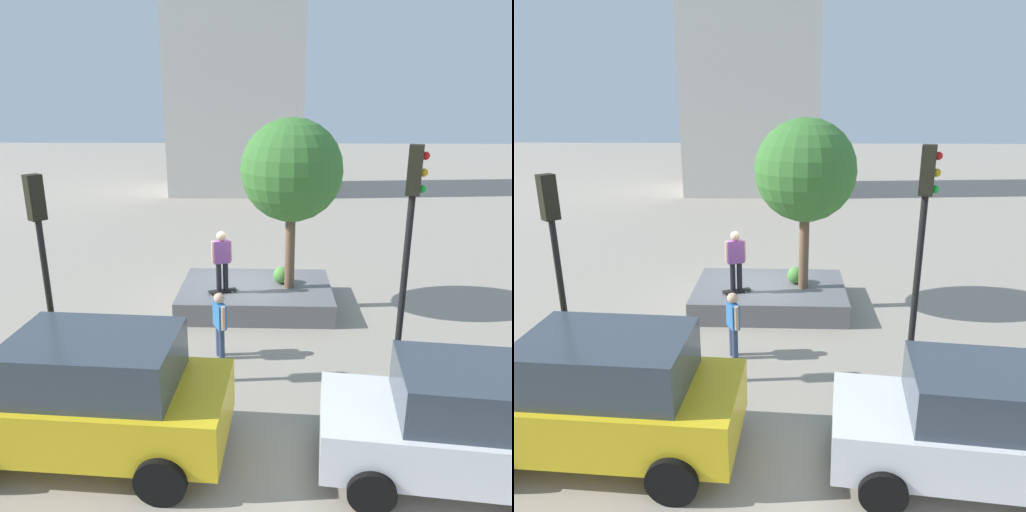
{
  "view_description": "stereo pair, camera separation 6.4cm",
  "coord_description": "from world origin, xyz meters",
  "views": [
    {
      "loc": [
        -0.92,
        13.22,
        5.7
      ],
      "look_at": [
        -0.48,
        0.17,
        1.54
      ],
      "focal_mm": 33.77,
      "sensor_mm": 36.0,
      "label": 1
    },
    {
      "loc": [
        -0.98,
        13.22,
        5.7
      ],
      "look_at": [
        -0.48,
        0.17,
        1.54
      ],
      "focal_mm": 33.77,
      "sensor_mm": 36.0,
      "label": 2
    }
  ],
  "objects": [
    {
      "name": "boxwood_shrub",
      "position": [
        -1.23,
        -0.07,
        0.89
      ],
      "size": [
        0.49,
        0.49,
        0.49
      ],
      "primitive_type": "sphere",
      "color": "#4C8C3D",
      "rests_on": "planter_ledge"
    },
    {
      "name": "planter_ledge",
      "position": [
        -0.48,
        0.17,
        0.32
      ],
      "size": [
        4.33,
        2.96,
        0.64
      ],
      "primitive_type": "cube",
      "color": "slate",
      "rests_on": "ground"
    },
    {
      "name": "traffic_light_corner",
      "position": [
        3.47,
        4.56,
        3.04
      ],
      "size": [
        0.37,
        0.37,
        4.46
      ],
      "color": "black",
      "rests_on": "ground"
    },
    {
      "name": "plaza_tree",
      "position": [
        -1.44,
        0.26,
        3.97
      ],
      "size": [
        2.76,
        2.76,
        4.72
      ],
      "color": "brown",
      "rests_on": "planter_ledge"
    },
    {
      "name": "skateboard",
      "position": [
        0.43,
        0.75,
        0.7
      ],
      "size": [
        0.82,
        0.49,
        0.07
      ],
      "color": "black",
      "rests_on": "planter_ledge"
    },
    {
      "name": "taxi_cab",
      "position": [
        2.05,
        6.46,
        1.11
      ],
      "size": [
        4.79,
        2.4,
        2.18
      ],
      "color": "gold",
      "rests_on": "ground"
    },
    {
      "name": "plaza_lowrise_south",
      "position": [
        1.39,
        -19.54,
        9.57
      ],
      "size": [
        8.39,
        6.18,
        19.14
      ],
      "primitive_type": "cube",
      "color": "beige",
      "rests_on": "ground"
    },
    {
      "name": "pedestrian_crossing",
      "position": [
        0.25,
        3.18,
        0.93
      ],
      "size": [
        0.36,
        0.5,
        1.61
      ],
      "color": "navy",
      "rests_on": "ground"
    },
    {
      "name": "traffic_light_median",
      "position": [
        -3.36,
        4.91,
        3.4
      ],
      "size": [
        0.37,
        0.34,
        5.04
      ],
      "color": "black",
      "rests_on": "ground"
    },
    {
      "name": "ground_plane",
      "position": [
        0.0,
        0.0,
        0.0
      ],
      "size": [
        120.0,
        120.0,
        0.0
      ],
      "primitive_type": "plane",
      "color": "#9E9384"
    },
    {
      "name": "skateboarder",
      "position": [
        0.43,
        0.75,
        1.69
      ],
      "size": [
        0.55,
        0.33,
        1.7
      ],
      "color": "black",
      "rests_on": "skateboard"
    },
    {
      "name": "police_car",
      "position": [
        -3.89,
        6.86,
        0.99
      ],
      "size": [
        4.36,
        2.32,
        1.95
      ],
      "color": "white",
      "rests_on": "ground"
    }
  ]
}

